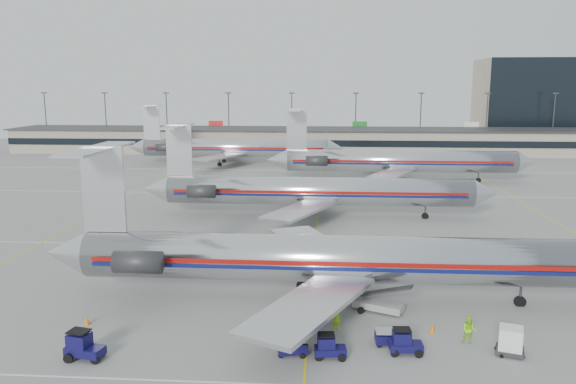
# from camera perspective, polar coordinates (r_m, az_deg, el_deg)

# --- Properties ---
(ground) EXTENTS (260.00, 260.00, 0.00)m
(ground) POSITION_cam_1_polar(r_m,az_deg,el_deg) (50.43, 2.50, -8.89)
(ground) COLOR gray
(ground) RESTS_ON ground
(apron_markings) EXTENTS (160.00, 0.15, 0.02)m
(apron_markings) POSITION_cam_1_polar(r_m,az_deg,el_deg) (59.95, 2.76, -5.68)
(apron_markings) COLOR silver
(apron_markings) RESTS_ON ground
(terminal) EXTENTS (162.00, 17.00, 6.25)m
(terminal) POSITION_cam_1_polar(r_m,az_deg,el_deg) (146.14, 3.56, 5.25)
(terminal) COLOR gray
(terminal) RESTS_ON ground
(light_mast_row) EXTENTS (163.60, 0.40, 15.28)m
(light_mast_row) POSITION_cam_1_polar(r_m,az_deg,el_deg) (159.74, 3.63, 7.66)
(light_mast_row) COLOR #38383D
(light_mast_row) RESTS_ON ground
(distant_building) EXTENTS (30.00, 20.00, 25.00)m
(distant_building) POSITION_cam_1_polar(r_m,az_deg,el_deg) (185.81, 23.40, 8.45)
(distant_building) COLOR tan
(distant_building) RESTS_ON ground
(jet_foreground) EXTENTS (47.31, 27.86, 12.38)m
(jet_foreground) POSITION_cam_1_polar(r_m,az_deg,el_deg) (44.59, 3.90, -6.68)
(jet_foreground) COLOR silver
(jet_foreground) RESTS_ON ground
(jet_second_row) EXTENTS (46.28, 27.25, 12.11)m
(jet_second_row) POSITION_cam_1_polar(r_m,az_deg,el_deg) (73.23, 2.36, 0.14)
(jet_second_row) COLOR silver
(jet_second_row) RESTS_ON ground
(jet_third_row) EXTENTS (47.82, 29.41, 13.07)m
(jet_third_row) POSITION_cam_1_polar(r_m,az_deg,el_deg) (102.53, 10.78, 3.14)
(jet_third_row) COLOR silver
(jet_third_row) RESTS_ON ground
(jet_back_row) EXTENTS (47.52, 29.23, 12.99)m
(jet_back_row) POSITION_cam_1_polar(r_m,az_deg,el_deg) (123.69, -5.80, 4.52)
(jet_back_row) COLOR silver
(jet_back_row) RESTS_ON ground
(tug_left) EXTENTS (2.55, 1.63, 1.92)m
(tug_left) POSITION_cam_1_polar(r_m,az_deg,el_deg) (38.61, -20.15, -14.50)
(tug_left) COLOR #0D0A3C
(tug_left) RESTS_ON ground
(tug_center) EXTENTS (2.06, 1.17, 1.61)m
(tug_center) POSITION_cam_1_polar(r_m,az_deg,el_deg) (36.71, 4.14, -15.44)
(tug_center) COLOR #0D0A3C
(tug_center) RESTS_ON ground
(tug_right) EXTENTS (2.14, 1.15, 1.70)m
(tug_right) POSITION_cam_1_polar(r_m,az_deg,el_deg) (37.83, 11.71, -14.75)
(tug_right) COLOR #0D0A3C
(tug_right) RESTS_ON ground
(cart_inner) EXTENTS (2.08, 1.62, 1.06)m
(cart_inner) POSITION_cam_1_polar(r_m,az_deg,el_deg) (37.14, 0.44, -15.37)
(cart_inner) COLOR #0D0A3C
(cart_inner) RESTS_ON ground
(cart_outer) EXTENTS (1.76, 1.24, 0.97)m
(cart_outer) POSITION_cam_1_polar(r_m,az_deg,el_deg) (38.99, 10.15, -14.31)
(cart_outer) COLOR #0D0A3C
(cart_outer) RESTS_ON ground
(uld_container) EXTENTS (2.06, 1.87, 1.80)m
(uld_container) POSITION_cam_1_polar(r_m,az_deg,el_deg) (39.63, 21.66, -13.87)
(uld_container) COLOR #2D2D30
(uld_container) RESTS_ON ground
(belt_loader) EXTENTS (4.55, 2.79, 2.34)m
(belt_loader) POSITION_cam_1_polar(r_m,az_deg,el_deg) (44.04, 9.28, -11.12)
(belt_loader) COLOR gray
(belt_loader) RESTS_ON ground
(ramp_worker_near) EXTENTS (0.65, 0.54, 1.51)m
(ramp_worker_near) POSITION_cam_1_polar(r_m,az_deg,el_deg) (40.58, 4.99, -12.77)
(ramp_worker_near) COLOR #85DB14
(ramp_worker_near) RESTS_ON ground
(ramp_worker_far) EXTENTS (1.09, 0.95, 1.89)m
(ramp_worker_far) POSITION_cam_1_polar(r_m,az_deg,el_deg) (40.20, 17.92, -13.22)
(ramp_worker_far) COLOR #92EE16
(ramp_worker_far) RESTS_ON ground
(cone_right) EXTENTS (0.57, 0.57, 0.60)m
(cone_right) POSITION_cam_1_polar(r_m,az_deg,el_deg) (41.48, 14.45, -13.23)
(cone_right) COLOR #DB6507
(cone_right) RESTS_ON ground
(cone_left) EXTENTS (0.60, 0.60, 0.63)m
(cone_left) POSITION_cam_1_polar(r_m,az_deg,el_deg) (43.83, -19.76, -12.18)
(cone_left) COLOR #DB6507
(cone_left) RESTS_ON ground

